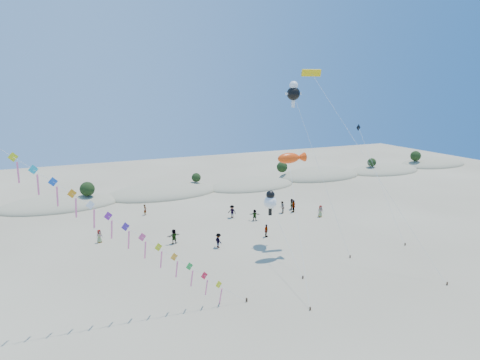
% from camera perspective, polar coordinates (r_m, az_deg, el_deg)
% --- Properties ---
extents(ground, '(160.00, 160.00, 0.00)m').
position_cam_1_polar(ground, '(30.42, 10.77, -22.30)').
color(ground, gray).
rests_on(ground, ground).
extents(dune_ridge, '(145.30, 11.49, 5.57)m').
position_cam_1_polar(dune_ridge, '(69.36, -10.03, -1.77)').
color(dune_ridge, tan).
rests_on(dune_ridge, ground).
extents(fish_kite, '(6.13, 11.55, 10.97)m').
position_cam_1_polar(fish_kite, '(41.83, 7.35, 3.11)').
color(fish_kite, '#3F2D1E').
rests_on(fish_kite, ground).
extents(cartoon_kite_low, '(1.83, 9.40, 6.42)m').
position_cam_1_polar(cartoon_kite_low, '(44.68, 4.34, -2.96)').
color(cartoon_kite_low, '#3F2D1E').
rests_on(cartoon_kite_low, ground).
extents(cartoon_kite_high, '(3.53, 9.07, 18.25)m').
position_cam_1_polar(cartoon_kite_high, '(46.23, 7.63, 12.26)').
color(cartoon_kite_high, '#3F2D1E').
rests_on(cartoon_kite_high, ground).
extents(parafoil_kite, '(6.45, 15.80, 19.48)m').
position_cam_1_polar(parafoil_kite, '(45.62, 10.47, 14.20)').
color(parafoil_kite, '#3F2D1E').
rests_on(parafoil_kite, ground).
extents(dark_kite, '(2.68, 11.92, 12.74)m').
position_cam_1_polar(dark_kite, '(54.23, 18.16, 2.76)').
color(dark_kite, '#3F2D1E').
rests_on(dark_kite, ground).
extents(beachgoers, '(29.84, 16.21, 1.82)m').
position_cam_1_polar(beachgoers, '(52.85, 0.50, -5.40)').
color(beachgoers, slate).
rests_on(beachgoers, ground).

